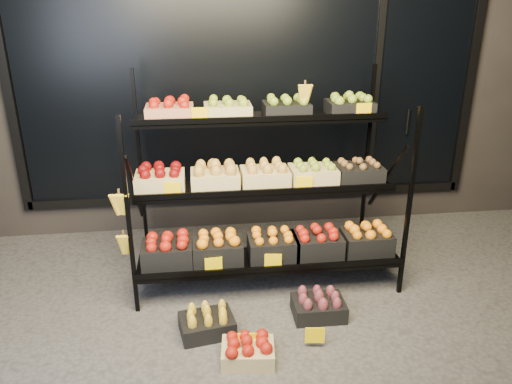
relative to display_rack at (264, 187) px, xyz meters
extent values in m
plane|color=#514F4C|center=(0.01, -0.60, -0.79)|extent=(24.00, 24.00, 0.00)
cube|color=#2D2826|center=(0.01, 2.00, 0.96)|extent=(6.00, 2.00, 3.50)
cube|color=black|center=(0.01, 0.98, 0.76)|extent=(4.20, 0.04, 2.40)
cube|color=black|center=(0.01, 0.96, -0.45)|extent=(4.30, 0.06, 0.08)
cube|color=black|center=(-2.14, 0.96, 0.76)|extent=(0.08, 0.06, 2.50)
cube|color=black|center=(2.16, 0.96, 0.76)|extent=(0.08, 0.06, 2.50)
cube|color=black|center=(1.21, 0.96, 0.76)|extent=(0.06, 0.06, 2.50)
cylinder|color=black|center=(1.56, 0.93, 0.26)|extent=(0.02, 0.02, 0.25)
cube|color=black|center=(-1.01, -0.42, -0.04)|extent=(0.03, 0.03, 1.50)
cube|color=black|center=(1.04, -0.42, -0.04)|extent=(0.03, 0.03, 1.50)
cube|color=black|center=(-1.01, 0.55, 0.04)|extent=(0.03, 0.03, 1.66)
cube|color=black|center=(1.04, 0.55, 0.04)|extent=(0.03, 0.03, 1.66)
cube|color=black|center=(0.01, -0.25, -0.52)|extent=(2.05, 0.42, 0.03)
cube|color=black|center=(0.01, -0.45, -0.49)|extent=(2.05, 0.02, 0.05)
cube|color=black|center=(0.01, 0.05, -0.02)|extent=(2.05, 0.40, 0.03)
cube|color=black|center=(0.01, -0.14, 0.01)|extent=(2.05, 0.02, 0.05)
cube|color=black|center=(0.01, 0.35, 0.48)|extent=(2.05, 0.40, 0.03)
cube|color=black|center=(0.01, 0.16, 0.51)|extent=(2.05, 0.02, 0.05)
cube|color=tan|center=(-0.72, 0.35, 0.55)|extent=(0.38, 0.28, 0.11)
ellipsoid|color=#B8100D|center=(-0.72, 0.35, 0.63)|extent=(0.32, 0.24, 0.07)
cube|color=#D8C47C|center=(-0.25, 0.35, 0.55)|extent=(0.38, 0.28, 0.11)
ellipsoid|color=#8BA729|center=(-0.25, 0.35, 0.63)|extent=(0.32, 0.24, 0.07)
cube|color=black|center=(0.24, 0.35, 0.55)|extent=(0.38, 0.28, 0.11)
ellipsoid|color=#8BA729|center=(0.24, 0.35, 0.63)|extent=(0.32, 0.24, 0.07)
cube|color=black|center=(0.77, 0.35, 0.55)|extent=(0.38, 0.28, 0.11)
ellipsoid|color=#8BA729|center=(0.77, 0.35, 0.63)|extent=(0.32, 0.24, 0.07)
cube|color=#D8C47C|center=(-0.81, 0.05, 0.06)|extent=(0.38, 0.28, 0.14)
ellipsoid|color=#700809|center=(-0.81, 0.05, 0.16)|extent=(0.32, 0.24, 0.07)
cube|color=#D8C47C|center=(-0.38, 0.05, 0.06)|extent=(0.38, 0.28, 0.14)
ellipsoid|color=gold|center=(-0.38, 0.05, 0.16)|extent=(0.32, 0.24, 0.07)
cube|color=#D8C47C|center=(0.02, 0.05, 0.06)|extent=(0.38, 0.28, 0.14)
ellipsoid|color=gold|center=(0.02, 0.05, 0.16)|extent=(0.32, 0.24, 0.07)
cube|color=#D8C47C|center=(0.42, 0.05, 0.06)|extent=(0.38, 0.28, 0.14)
ellipsoid|color=#8BA729|center=(0.42, 0.05, 0.16)|extent=(0.32, 0.24, 0.07)
cube|color=black|center=(0.79, 0.05, 0.06)|extent=(0.38, 0.28, 0.14)
ellipsoid|color=brown|center=(0.79, 0.05, 0.16)|extent=(0.32, 0.24, 0.07)
cube|color=black|center=(-0.77, -0.25, -0.42)|extent=(0.38, 0.28, 0.18)
ellipsoid|color=#B8100D|center=(-0.77, -0.25, -0.30)|extent=(0.32, 0.24, 0.07)
cube|color=black|center=(-0.39, -0.25, -0.42)|extent=(0.38, 0.28, 0.18)
ellipsoid|color=orange|center=(-0.39, -0.25, -0.30)|extent=(0.32, 0.24, 0.07)
cube|color=black|center=(0.04, -0.25, -0.42)|extent=(0.38, 0.28, 0.18)
ellipsoid|color=orange|center=(0.04, -0.25, -0.30)|extent=(0.32, 0.24, 0.07)
cube|color=black|center=(0.39, -0.25, -0.42)|extent=(0.38, 0.28, 0.18)
ellipsoid|color=#B8100D|center=(0.39, -0.25, -0.30)|extent=(0.32, 0.24, 0.07)
cube|color=black|center=(0.80, -0.25, -0.42)|extent=(0.38, 0.28, 0.18)
ellipsoid|color=orange|center=(0.80, -0.25, -0.30)|extent=(0.32, 0.24, 0.07)
ellipsoid|color=yellow|center=(-1.06, -0.40, 0.17)|extent=(0.14, 0.08, 0.22)
ellipsoid|color=yellow|center=(-1.06, -0.40, -0.15)|extent=(0.14, 0.08, 0.22)
ellipsoid|color=yellow|center=(0.36, 0.25, 0.77)|extent=(0.14, 0.08, 0.22)
cube|color=#F4CA00|center=(-0.71, -0.10, 0.05)|extent=(0.13, 0.01, 0.12)
cube|color=#F4CA00|center=(0.31, -0.10, 0.05)|extent=(0.13, 0.01, 0.12)
cube|color=#F4CA00|center=(0.85, 0.20, 0.55)|extent=(0.13, 0.01, 0.12)
cube|color=#F4CA00|center=(-0.48, 0.20, 0.55)|extent=(0.13, 0.01, 0.12)
cube|color=#F4CA00|center=(-0.43, -0.40, -0.45)|extent=(0.13, 0.01, 0.12)
cube|color=#F4CA00|center=(0.02, -0.40, -0.45)|extent=(0.13, 0.01, 0.12)
cube|color=#F4CA00|center=(-0.24, -1.00, -0.73)|extent=(0.13, 0.01, 0.12)
cube|color=#F4CA00|center=(0.21, -1.00, -0.73)|extent=(0.13, 0.01, 0.12)
cube|color=#D8C47C|center=(-0.25, -1.07, -0.73)|extent=(0.36, 0.28, 0.12)
ellipsoid|color=#B8100D|center=(-0.25, -1.07, -0.64)|extent=(0.30, 0.24, 0.07)
cube|color=black|center=(-0.50, -0.75, -0.72)|extent=(0.41, 0.33, 0.13)
ellipsoid|color=yellow|center=(-0.50, -0.75, -0.63)|extent=(0.34, 0.28, 0.07)
cube|color=black|center=(0.32, -0.65, -0.72)|extent=(0.38, 0.28, 0.13)
ellipsoid|color=brown|center=(0.32, -0.65, -0.63)|extent=(0.32, 0.24, 0.07)
camera|label=1|loc=(-0.52, -3.67, 1.43)|focal=35.00mm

